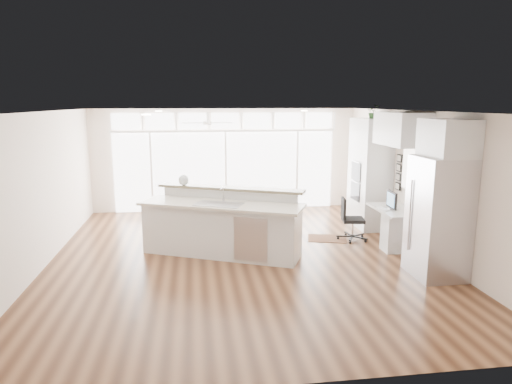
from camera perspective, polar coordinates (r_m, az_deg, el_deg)
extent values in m
cube|color=#422514|center=(8.66, -1.79, -8.19)|extent=(7.00, 8.00, 0.02)
cube|color=white|center=(8.17, -1.91, 10.04)|extent=(7.00, 8.00, 0.02)
cube|color=white|center=(12.25, -3.84, 4.06)|extent=(7.00, 0.04, 2.70)
cube|color=white|center=(4.48, 3.67, -8.56)|extent=(7.00, 0.04, 2.70)
cube|color=white|center=(8.68, -25.49, 0.05)|extent=(0.04, 8.00, 2.70)
cube|color=white|center=(9.34, 20.02, 1.19)|extent=(0.04, 8.00, 2.70)
cube|color=silver|center=(12.23, -3.80, 2.63)|extent=(5.80, 0.06, 2.08)
cube|color=silver|center=(12.11, -3.88, 8.87)|extent=(5.90, 0.06, 0.40)
cube|color=white|center=(9.56, 19.06, 2.68)|extent=(0.04, 0.85, 0.85)
cube|color=white|center=(10.94, -6.10, 9.11)|extent=(1.16, 1.16, 0.32)
cube|color=beige|center=(8.37, -2.05, 9.93)|extent=(3.40, 3.00, 0.02)
cube|color=silver|center=(10.83, 14.03, 2.28)|extent=(0.64, 1.20, 2.50)
cube|color=silver|center=(9.65, 16.86, -4.22)|extent=(0.72, 1.30, 0.76)
cube|color=silver|center=(9.35, 17.77, 7.51)|extent=(0.64, 1.30, 0.64)
cube|color=#B3B2B7|center=(8.07, 21.84, -2.98)|extent=(0.76, 0.90, 2.00)
cube|color=silver|center=(7.90, 22.90, 6.23)|extent=(0.64, 0.90, 0.60)
cube|color=black|center=(10.13, 17.43, 2.36)|extent=(0.06, 0.22, 0.80)
cube|color=silver|center=(8.66, -4.34, -3.91)|extent=(3.29, 2.34, 1.23)
cube|color=#391E12|center=(9.89, 8.88, -5.75)|extent=(0.93, 0.77, 0.01)
cube|color=black|center=(9.80, 12.04, -3.37)|extent=(0.53, 0.50, 0.88)
sphere|color=silver|center=(9.24, -9.03, 1.51)|extent=(0.29, 0.29, 0.21)
cube|color=black|center=(9.48, 16.62, -0.94)|extent=(0.10, 0.45, 0.38)
cube|color=white|center=(9.45, 15.62, -2.04)|extent=(0.15, 0.34, 0.02)
imported|color=#274F22|center=(10.72, 14.38, 9.53)|extent=(0.31, 0.34, 0.23)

